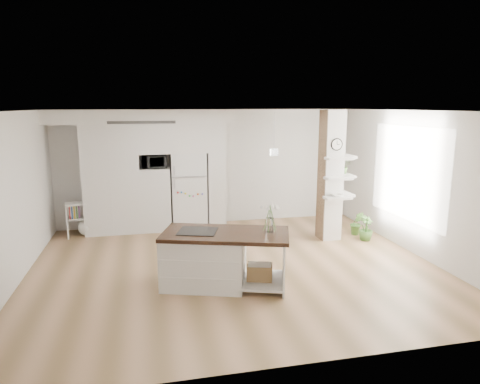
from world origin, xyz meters
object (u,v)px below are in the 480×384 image
at_px(bookshelf, 83,221).
at_px(floor_plant_a, 357,223).
at_px(refrigerator, 188,190).
at_px(kitchen_island, 212,257).

relative_size(bookshelf, floor_plant_a, 1.41).
bearing_deg(bookshelf, refrigerator, -5.07).
xyz_separation_m(bookshelf, floor_plant_a, (5.83, -1.22, -0.06)).
distance_m(kitchen_island, bookshelf, 3.95).
bearing_deg(bookshelf, floor_plant_a, -21.28).
distance_m(refrigerator, kitchen_island, 3.39).
distance_m(refrigerator, bookshelf, 2.38).
xyz_separation_m(kitchen_island, bookshelf, (-2.33, 3.19, -0.14)).
height_order(refrigerator, kitchen_island, refrigerator).
height_order(refrigerator, floor_plant_a, refrigerator).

